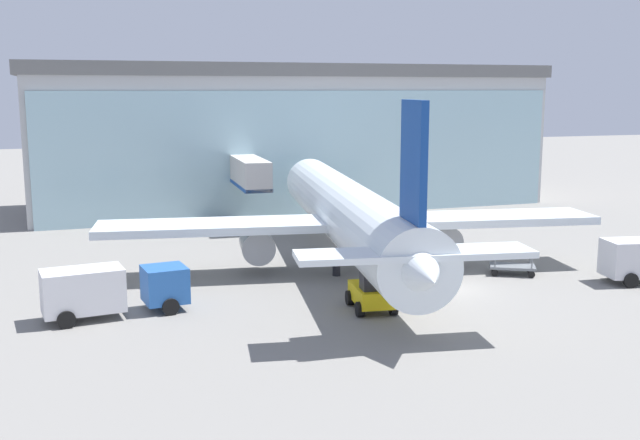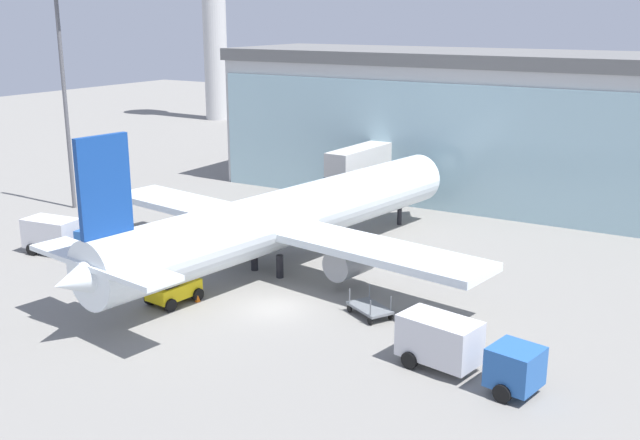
# 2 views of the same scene
# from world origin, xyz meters

# --- Properties ---
(ground) EXTENTS (240.00, 240.00, 0.00)m
(ground) POSITION_xyz_m (0.00, 0.00, 0.00)
(ground) COLOR gray
(terminal_building) EXTENTS (50.95, 15.86, 13.97)m
(terminal_building) POSITION_xyz_m (0.00, 34.77, 6.99)
(terminal_building) COLOR #AFAFAF
(terminal_building) RESTS_ON ground
(jet_bridge) EXTENTS (2.80, 13.40, 5.88)m
(jet_bridge) POSITION_xyz_m (-6.62, 25.85, 4.51)
(jet_bridge) COLOR beige
(jet_bridge) RESTS_ON ground
(airplane) EXTENTS (32.32, 36.93, 11.17)m
(airplane) POSITION_xyz_m (-3.74, 7.04, 3.56)
(airplane) COLOR white
(airplane) RESTS_ON ground
(catering_truck) EXTENTS (7.52, 3.27, 2.65)m
(catering_truck) POSITION_xyz_m (-19.18, 0.61, 1.47)
(catering_truck) COLOR #2659A5
(catering_truck) RESTS_ON ground
(baggage_cart) EXTENTS (3.22, 2.74, 1.50)m
(baggage_cart) POSITION_xyz_m (5.52, 2.02, 0.50)
(baggage_cart) COLOR slate
(baggage_cart) RESTS_ON ground
(pushback_tug) EXTENTS (2.47, 3.38, 2.30)m
(pushback_tug) POSITION_xyz_m (-5.92, -2.53, 0.97)
(pushback_tug) COLOR yellow
(pushback_tug) RESTS_ON ground
(safety_cone_nose) EXTENTS (0.36, 0.36, 0.55)m
(safety_cone_nose) POSITION_xyz_m (-4.77, -1.55, 0.28)
(safety_cone_nose) COLOR orange
(safety_cone_nose) RESTS_ON ground
(safety_cone_wingtip) EXTENTS (0.36, 0.36, 0.55)m
(safety_cone_wingtip) POSITION_xyz_m (-16.10, 6.41, 0.28)
(safety_cone_wingtip) COLOR orange
(safety_cone_wingtip) RESTS_ON ground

